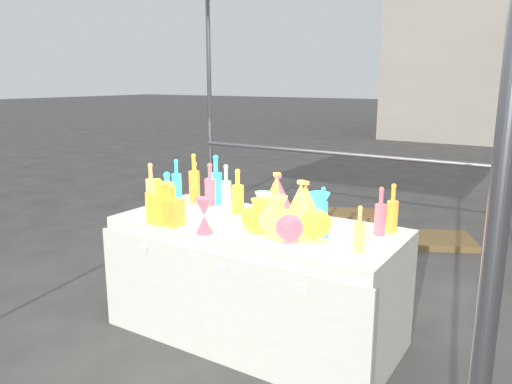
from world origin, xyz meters
The scene contains 33 objects.
ground centered at (0.00, 0.00, 0.00)m, with size 80.00×80.00×0.00m, color #5C5955.
display_table centered at (0.00, -0.01, 0.37)m, with size 1.84×0.83×0.75m.
cardboard_box_closed centered at (-0.11, 1.95, 0.18)m, with size 0.50×0.36×0.36m, color olive.
cardboard_box_flat centered at (0.54, 2.52, 0.03)m, with size 0.77×0.55×0.07m, color olive.
bottle_0 centered at (-0.77, 0.35, 0.89)m, with size 0.07×0.07×0.27m, color red, non-canonical shape.
bottle_1 centered at (-0.84, 0.23, 0.90)m, with size 0.07×0.07×0.30m, color #1C911A, non-canonical shape.
bottle_2 centered at (-0.69, 0.24, 0.93)m, with size 0.08×0.08×0.35m, color gold, non-canonical shape.
bottle_3 centered at (-0.53, 0.22, 0.90)m, with size 0.08×0.08×0.30m, color #1D1CA8, non-canonical shape.
bottle_4 centered at (-0.85, -0.03, 0.91)m, with size 0.07×0.07×0.31m, color #137C61, non-canonical shape.
bottle_5 centered at (-0.34, 0.16, 0.91)m, with size 0.07×0.07×0.32m, color #D029B7, non-canonical shape.
bottle_6 centered at (-0.24, 0.15, 0.90)m, with size 0.08×0.08×0.30m, color red, non-canonical shape.
bottle_7 centered at (-0.51, 0.27, 0.93)m, with size 0.08×0.08×0.36m, color #1C911A, non-canonical shape.
decanter_0 centered at (-0.52, -0.31, 0.89)m, with size 0.12×0.12×0.28m, color red, non-canonical shape.
decanter_1 centered at (-0.40, -0.31, 0.88)m, with size 0.10×0.10×0.26m, color gold, non-canonical shape.
decanter_2 centered at (-0.65, -0.09, 0.89)m, with size 0.11×0.11×0.28m, color #1C911A, non-canonical shape.
hourglass_0 centered at (-0.49, -0.29, 0.88)m, with size 0.13×0.13×0.25m, color gold, non-canonical shape.
hourglass_1 centered at (-0.14, -0.34, 0.86)m, with size 0.11×0.11×0.21m, color #1D1CA8, non-canonical shape.
hourglass_2 centered at (0.26, -0.18, 0.87)m, with size 0.12×0.12×0.24m, color #137C61, non-canonical shape.
hourglass_3 centered at (0.03, 0.02, 0.85)m, with size 0.10×0.10×0.20m, color #D029B7, non-canonical shape.
hourglass_4 centered at (0.11, -0.14, 0.85)m, with size 0.10×0.10×0.20m, color red, non-canonical shape.
hourglass_5 centered at (0.43, -0.02, 0.88)m, with size 0.13×0.13×0.25m, color #1C911A, non-canonical shape.
globe_0 centered at (0.44, -0.07, 0.82)m, with size 0.18×0.18×0.15m, color red, non-canonical shape.
globe_1 centered at (0.22, -0.14, 0.83)m, with size 0.20×0.20×0.16m, color #137C61, non-canonical shape.
globe_2 centered at (0.06, -0.11, 0.81)m, with size 0.16×0.16×0.13m, color gold, non-canonical shape.
globe_3 centered at (0.34, -0.19, 0.82)m, with size 0.16×0.16×0.13m, color #1D1CA8, non-canonical shape.
lampshade_0 centered at (-0.01, 0.28, 0.89)m, with size 0.23×0.23×0.27m, color #FEF035, non-canonical shape.
lampshade_1 centered at (0.20, 0.28, 0.87)m, with size 0.20×0.20×0.24m, color #FEF035, non-canonical shape.
lampshade_2 centered at (-0.01, 0.28, 0.88)m, with size 0.22×0.22×0.26m, color #1D1CA8, non-canonical shape.
lampshade_3 centered at (0.24, 0.14, 0.89)m, with size 0.23×0.23×0.27m, color #137C61, non-canonical shape.
bottle_8 centered at (0.39, 0.13, 0.88)m, with size 0.06×0.06×0.25m, color #1C911A, non-canonical shape.
bottle_9 centered at (0.77, 0.28, 0.90)m, with size 0.06×0.06×0.29m, color gold, non-canonical shape.
bottle_10 centered at (0.73, 0.18, 0.89)m, with size 0.06×0.06×0.28m, color #1D1CA8, non-canonical shape.
bottle_11 centered at (0.73, -0.16, 0.87)m, with size 0.06×0.06×0.25m, color #137C61, non-canonical shape.
Camera 1 is at (1.60, -2.53, 1.62)m, focal length 35.00 mm.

